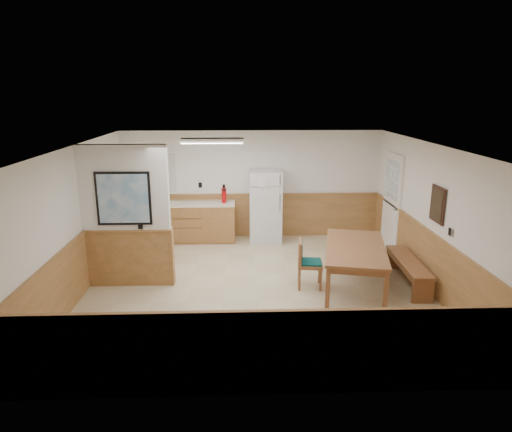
{
  "coord_description": "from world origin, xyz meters",
  "views": [
    {
      "loc": [
        -0.29,
        -7.47,
        3.33
      ],
      "look_at": [
        0.0,
        0.4,
        1.19
      ],
      "focal_mm": 32.0,
      "sensor_mm": 36.0,
      "label": 1
    }
  ],
  "objects_px": {
    "fire_extinguisher": "(224,195)",
    "soap_bottle": "(159,198)",
    "dining_bench": "(408,266)",
    "refrigerator": "(266,206)",
    "dining_chair": "(305,260)",
    "dining_table": "(355,251)"
  },
  "relations": [
    {
      "from": "fire_extinguisher",
      "to": "soap_bottle",
      "type": "bearing_deg",
      "value": -177.12
    },
    {
      "from": "dining_bench",
      "to": "dining_chair",
      "type": "relative_size",
      "value": 1.97
    },
    {
      "from": "refrigerator",
      "to": "dining_bench",
      "type": "distance_m",
      "value": 3.57
    },
    {
      "from": "dining_chair",
      "to": "fire_extinguisher",
      "type": "height_order",
      "value": "fire_extinguisher"
    },
    {
      "from": "dining_chair",
      "to": "fire_extinguisher",
      "type": "xyz_separation_m",
      "value": [
        -1.49,
        2.67,
        0.59
      ]
    },
    {
      "from": "fire_extinguisher",
      "to": "dining_table",
      "type": "bearing_deg",
      "value": -43.27
    },
    {
      "from": "refrigerator",
      "to": "dining_table",
      "type": "relative_size",
      "value": 0.76
    },
    {
      "from": "refrigerator",
      "to": "soap_bottle",
      "type": "distance_m",
      "value": 2.44
    },
    {
      "from": "refrigerator",
      "to": "fire_extinguisher",
      "type": "height_order",
      "value": "refrigerator"
    },
    {
      "from": "refrigerator",
      "to": "dining_bench",
      "type": "relative_size",
      "value": 0.99
    },
    {
      "from": "dining_bench",
      "to": "soap_bottle",
      "type": "xyz_separation_m",
      "value": [
        -4.83,
        2.69,
        0.65
      ]
    },
    {
      "from": "dining_table",
      "to": "dining_bench",
      "type": "xyz_separation_m",
      "value": [
        0.99,
        0.09,
        -0.32
      ]
    },
    {
      "from": "dining_bench",
      "to": "dining_chair",
      "type": "height_order",
      "value": "dining_chair"
    },
    {
      "from": "refrigerator",
      "to": "dining_chair",
      "type": "xyz_separation_m",
      "value": [
        0.54,
        -2.64,
        -0.33
      ]
    },
    {
      "from": "refrigerator",
      "to": "dining_chair",
      "type": "relative_size",
      "value": 1.94
    },
    {
      "from": "dining_table",
      "to": "dining_chair",
      "type": "bearing_deg",
      "value": -170.98
    },
    {
      "from": "refrigerator",
      "to": "dining_table",
      "type": "distance_m",
      "value": 3.04
    },
    {
      "from": "dining_chair",
      "to": "fire_extinguisher",
      "type": "bearing_deg",
      "value": 125.53
    },
    {
      "from": "dining_chair",
      "to": "soap_bottle",
      "type": "relative_size",
      "value": 4.24
    },
    {
      "from": "dining_table",
      "to": "dining_bench",
      "type": "bearing_deg",
      "value": 17.46
    },
    {
      "from": "soap_bottle",
      "to": "dining_chair",
      "type": "bearing_deg",
      "value": -42.68
    },
    {
      "from": "refrigerator",
      "to": "fire_extinguisher",
      "type": "relative_size",
      "value": 3.89
    }
  ]
}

